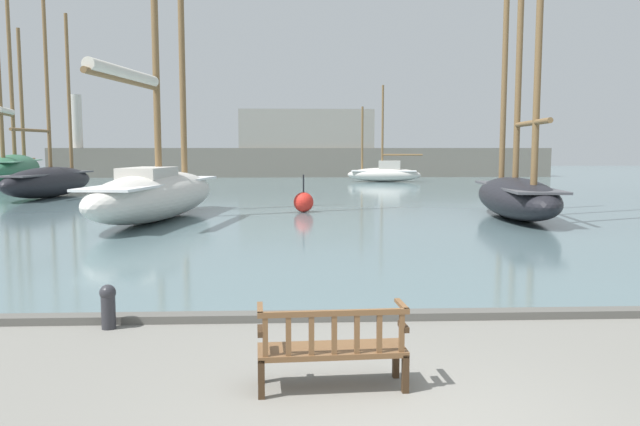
% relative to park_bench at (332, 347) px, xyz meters
% --- Properties ---
extents(harbor_water, '(100.00, 80.00, 0.08)m').
position_rel_park_bench_xyz_m(harbor_water, '(0.55, 42.88, -0.43)').
color(harbor_water, slate).
rests_on(harbor_water, ground).
extents(quay_edge_kerb, '(40.00, 0.30, 0.12)m').
position_rel_park_bench_xyz_m(quay_edge_kerb, '(0.55, 2.73, -0.41)').
color(quay_edge_kerb, '#5B5954').
rests_on(quay_edge_kerb, ground).
extents(park_bench, '(1.63, 0.62, 0.92)m').
position_rel_park_bench_xyz_m(park_bench, '(0.00, 0.00, 0.00)').
color(park_bench, '#3D2A19').
rests_on(park_bench, ground).
extents(sailboat_distant_harbor, '(4.83, 12.63, 13.63)m').
position_rel_park_bench_xyz_m(sailboat_distant_harbor, '(-20.53, 39.71, 0.92)').
color(sailboat_distant_harbor, '#2D6647').
rests_on(sailboat_distant_harbor, harbor_water).
extents(sailboat_nearest_starboard, '(4.01, 10.33, 14.81)m').
position_rel_park_bench_xyz_m(sailboat_nearest_starboard, '(-5.22, 15.68, 0.76)').
color(sailboat_nearest_starboard, silver).
rests_on(sailboat_nearest_starboard, harbor_water).
extents(sailboat_mid_starboard, '(2.91, 8.62, 11.71)m').
position_rel_park_bench_xyz_m(sailboat_mid_starboard, '(-12.98, 26.34, 0.55)').
color(sailboat_mid_starboard, black).
rests_on(sailboat_mid_starboard, harbor_water).
extents(sailboat_centre_channel, '(3.03, 8.15, 11.36)m').
position_rel_park_bench_xyz_m(sailboat_centre_channel, '(7.71, 15.67, 0.59)').
color(sailboat_centre_channel, black).
rests_on(sailboat_centre_channel, harbor_water).
extents(sailboat_outer_port, '(5.76, 2.65, 7.24)m').
position_rel_park_bench_xyz_m(sailboat_outer_port, '(6.60, 40.53, 0.31)').
color(sailboat_outer_port, silver).
rests_on(sailboat_outer_port, harbor_water).
extents(mooring_bollard, '(0.23, 0.23, 0.65)m').
position_rel_park_bench_xyz_m(mooring_bollard, '(-3.09, 2.42, -0.11)').
color(mooring_bollard, '#2D2D33').
rests_on(mooring_bollard, ground).
extents(channel_buoy, '(0.79, 0.79, 1.49)m').
position_rel_park_bench_xyz_m(channel_buoy, '(0.04, 18.12, 0.01)').
color(channel_buoy, red).
rests_on(channel_buoy, harbor_water).
extents(far_breakwater, '(44.13, 2.40, 7.25)m').
position_rel_park_bench_xyz_m(far_breakwater, '(0.38, 49.16, 1.56)').
color(far_breakwater, slate).
rests_on(far_breakwater, ground).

